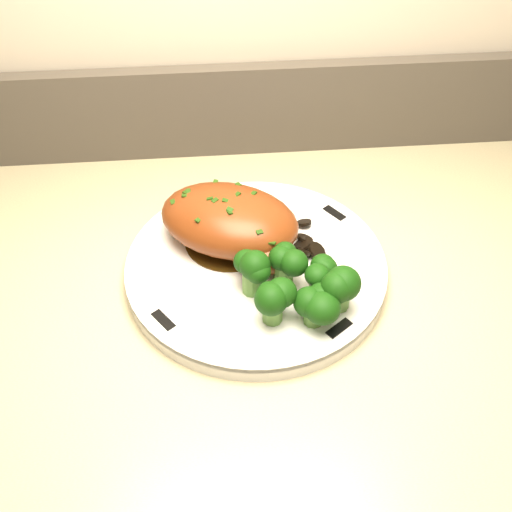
{
  "coord_description": "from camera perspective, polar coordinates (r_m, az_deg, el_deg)",
  "views": [
    {
      "loc": [
        -0.4,
        1.28,
        1.4
      ],
      "look_at": [
        -0.36,
        1.76,
        0.93
      ],
      "focal_mm": 45.0,
      "sensor_mm": 36.0,
      "label": 1
    }
  ],
  "objects": [
    {
      "name": "mushroom_pile",
      "position": [
        0.69,
        3.61,
        1.26
      ],
      "size": [
        0.09,
        0.07,
        0.02
      ],
      "color": "black",
      "rests_on": "plate"
    },
    {
      "name": "plate",
      "position": [
        0.68,
        0.0,
        -1.15
      ],
      "size": [
        0.36,
        0.36,
        0.02
      ],
      "primitive_type": "cylinder",
      "rotation": [
        0.0,
        0.0,
        -0.42
      ],
      "color": "white",
      "rests_on": "counter"
    },
    {
      "name": "gravy_pool",
      "position": [
        0.7,
        -2.32,
        1.41
      ],
      "size": [
        0.1,
        0.1,
        0.0
      ],
      "primitive_type": "cylinder",
      "color": "#352309",
      "rests_on": "plate"
    },
    {
      "name": "rim_accent_1",
      "position": [
        0.74,
        -6.13,
        4.31
      ],
      "size": [
        0.03,
        0.03,
        0.0
      ],
      "primitive_type": "cube",
      "rotation": [
        0.0,
        0.0,
        3.78
      ],
      "color": "black",
      "rests_on": "plate"
    },
    {
      "name": "rim_accent_3",
      "position": [
        0.62,
        7.4,
        -6.42
      ],
      "size": [
        0.03,
        0.03,
        0.0
      ],
      "primitive_type": "cube",
      "rotation": [
        0.0,
        0.0,
        6.92
      ],
      "color": "black",
      "rests_on": "plate"
    },
    {
      "name": "broccoli_florets",
      "position": [
        0.62,
        3.68,
        -2.49
      ],
      "size": [
        0.11,
        0.08,
        0.05
      ],
      "rotation": [
        0.0,
        0.0,
        0.41
      ],
      "color": "#5D903D",
      "rests_on": "plate"
    },
    {
      "name": "chicken_breast",
      "position": [
        0.67,
        -2.07,
        2.88
      ],
      "size": [
        0.18,
        0.16,
        0.06
      ],
      "rotation": [
        0.0,
        0.0,
        -0.42
      ],
      "color": "brown",
      "rests_on": "plate"
    },
    {
      "name": "rim_accent_2",
      "position": [
        0.62,
        -8.24,
        -5.68
      ],
      "size": [
        0.03,
        0.03,
        0.0
      ],
      "primitive_type": "cube",
      "rotation": [
        0.0,
        0.0,
        5.35
      ],
      "color": "black",
      "rests_on": "plate"
    },
    {
      "name": "rim_accent_0",
      "position": [
        0.74,
        6.98,
        3.79
      ],
      "size": [
        0.03,
        0.03,
        0.0
      ],
      "primitive_type": "cube",
      "rotation": [
        0.0,
        0.0,
        2.21
      ],
      "color": "black",
      "rests_on": "plate"
    }
  ]
}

